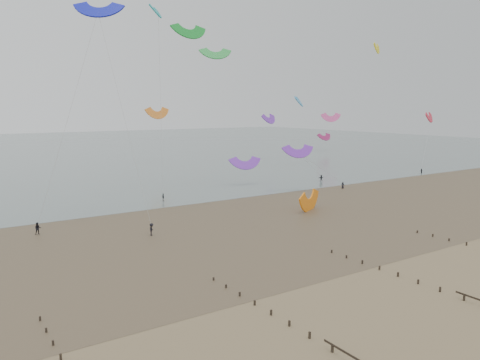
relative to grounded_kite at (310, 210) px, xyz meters
name	(u,v)px	position (x,y,z in m)	size (l,w,h in m)	color
ground	(385,288)	(-19.05, -33.08, 0.00)	(500.00, 500.00, 0.00)	brown
sea_and_shore	(197,226)	(-23.13, 1.32, 0.01)	(500.00, 665.00, 0.03)	#475654
kitesurfers	(236,199)	(-7.68, 13.50, 0.86)	(114.86, 25.75, 1.89)	black
grounded_kite	(310,210)	(0.00, 0.00, 0.00)	(7.57, 3.97, 5.77)	orange
kites_airborne	(109,101)	(-18.69, 57.04, 20.54)	(211.92, 118.22, 43.61)	#3590CC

